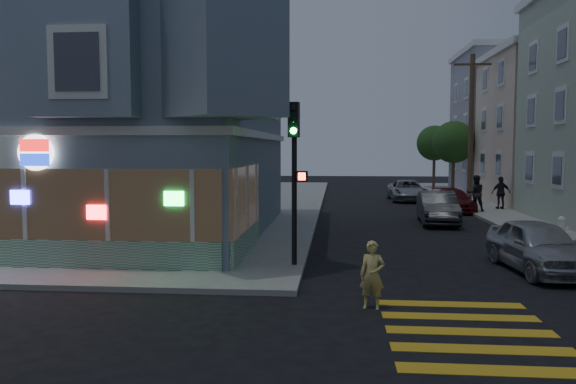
# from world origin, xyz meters

# --- Properties ---
(ground) EXTENTS (120.00, 120.00, 0.00)m
(ground) POSITION_xyz_m (0.00, 0.00, 0.00)
(ground) COLOR black
(ground) RESTS_ON ground
(sidewalk_nw) EXTENTS (33.00, 42.00, 0.15)m
(sidewalk_nw) POSITION_xyz_m (-13.50, 23.00, 0.07)
(sidewalk_nw) COLOR gray
(sidewalk_nw) RESTS_ON ground
(corner_building) EXTENTS (14.60, 14.60, 11.40)m
(corner_building) POSITION_xyz_m (-6.00, 10.98, 5.82)
(corner_building) COLOR slate
(corner_building) RESTS_ON sidewalk_nw
(row_house_d) EXTENTS (12.00, 8.60, 10.50)m
(row_house_d) POSITION_xyz_m (19.50, 34.00, 5.40)
(row_house_d) COLOR #94909E
(row_house_d) RESTS_ON sidewalk_ne
(utility_pole) EXTENTS (2.20, 0.30, 9.00)m
(utility_pole) POSITION_xyz_m (12.00, 24.00, 4.80)
(utility_pole) COLOR #4C3826
(utility_pole) RESTS_ON sidewalk_ne
(street_tree_near) EXTENTS (3.00, 3.00, 5.30)m
(street_tree_near) POSITION_xyz_m (12.20, 30.00, 3.94)
(street_tree_near) COLOR #4C3826
(street_tree_near) RESTS_ON sidewalk_ne
(street_tree_far) EXTENTS (3.00, 3.00, 5.30)m
(street_tree_far) POSITION_xyz_m (12.20, 38.00, 3.94)
(street_tree_far) COLOR #4C3826
(street_tree_far) RESTS_ON sidewalk_ne
(running_child) EXTENTS (0.60, 0.44, 1.50)m
(running_child) POSITION_xyz_m (4.72, 1.20, 0.75)
(running_child) COLOR #D4C46C
(running_child) RESTS_ON ground
(pedestrian_a) EXTENTS (0.95, 0.74, 1.93)m
(pedestrian_a) POSITION_xyz_m (11.30, 19.55, 1.12)
(pedestrian_a) COLOR black
(pedestrian_a) RESTS_ON sidewalk_ne
(pedestrian_b) EXTENTS (1.11, 0.60, 1.80)m
(pedestrian_b) POSITION_xyz_m (13.00, 20.89, 1.05)
(pedestrian_b) COLOR black
(pedestrian_b) RESTS_ON sidewalk_ne
(parked_car_a) EXTENTS (2.14, 4.50, 1.49)m
(parked_car_a) POSITION_xyz_m (9.64, 5.31, 0.74)
(parked_car_a) COLOR #A2A5AA
(parked_car_a) RESTS_ON ground
(parked_car_b) EXTENTS (1.83, 4.63, 1.50)m
(parked_car_b) POSITION_xyz_m (8.60, 15.45, 0.75)
(parked_car_b) COLOR #333537
(parked_car_b) RESTS_ON ground
(parked_car_c) EXTENTS (2.00, 4.32, 1.22)m
(parked_car_c) POSITION_xyz_m (10.37, 20.65, 0.61)
(parked_car_c) COLOR #5A141B
(parked_car_c) RESTS_ON ground
(parked_car_d) EXTENTS (2.35, 5.01, 1.38)m
(parked_car_d) POSITION_xyz_m (8.60, 26.92, 0.69)
(parked_car_d) COLOR #979BA1
(parked_car_d) RESTS_ON ground
(traffic_signal) EXTENTS (0.56, 0.52, 4.68)m
(traffic_signal) POSITION_xyz_m (2.73, 4.88, 3.32)
(traffic_signal) COLOR black
(traffic_signal) RESTS_ON sidewalk_nw
(fire_hydrant) EXTENTS (0.48, 0.28, 0.83)m
(fire_hydrant) POSITION_xyz_m (12.32, 10.62, 0.59)
(fire_hydrant) COLOR silver
(fire_hydrant) RESTS_ON sidewalk_ne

